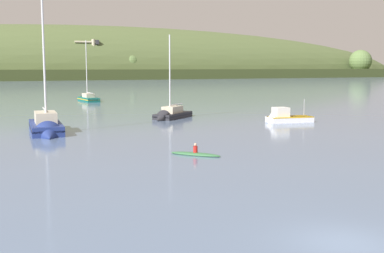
{
  "coord_description": "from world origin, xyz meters",
  "views": [
    {
      "loc": [
        -12.43,
        -13.7,
        6.5
      ],
      "look_at": [
        5.31,
        25.5,
        1.27
      ],
      "focal_mm": 46.16,
      "sensor_mm": 36.0,
      "label": 1
    }
  ],
  "objects_px": {
    "fishing_boat_moored": "(285,119)",
    "sailboat_far_left": "(47,130)",
    "sailboat_near_mooring": "(87,100)",
    "sailboat_midwater_white": "(170,116)",
    "dockside_crane": "(93,60)",
    "canoe_with_paddler": "(195,154)"
  },
  "relations": [
    {
      "from": "sailboat_near_mooring",
      "to": "sailboat_far_left",
      "type": "height_order",
      "value": "sailboat_far_left"
    },
    {
      "from": "sailboat_near_mooring",
      "to": "canoe_with_paddler",
      "type": "relative_size",
      "value": 3.57
    },
    {
      "from": "sailboat_near_mooring",
      "to": "sailboat_midwater_white",
      "type": "relative_size",
      "value": 1.09
    },
    {
      "from": "sailboat_midwater_white",
      "to": "dockside_crane",
      "type": "bearing_deg",
      "value": -140.76
    },
    {
      "from": "dockside_crane",
      "to": "canoe_with_paddler",
      "type": "height_order",
      "value": "dockside_crane"
    },
    {
      "from": "sailboat_far_left",
      "to": "fishing_boat_moored",
      "type": "xyz_separation_m",
      "value": [
        26.97,
        -1.4,
        0.01
      ]
    },
    {
      "from": "sailboat_far_left",
      "to": "canoe_with_paddler",
      "type": "xyz_separation_m",
      "value": [
        8.29,
        -16.8,
        -0.24
      ]
    },
    {
      "from": "dockside_crane",
      "to": "sailboat_midwater_white",
      "type": "height_order",
      "value": "dockside_crane"
    },
    {
      "from": "sailboat_far_left",
      "to": "fishing_boat_moored",
      "type": "relative_size",
      "value": 2.72
    },
    {
      "from": "dockside_crane",
      "to": "canoe_with_paddler",
      "type": "bearing_deg",
      "value": 81.14
    },
    {
      "from": "fishing_boat_moored",
      "to": "sailboat_far_left",
      "type": "bearing_deg",
      "value": 5.22
    },
    {
      "from": "sailboat_far_left",
      "to": "sailboat_midwater_white",
      "type": "bearing_deg",
      "value": 120.71
    },
    {
      "from": "sailboat_near_mooring",
      "to": "sailboat_midwater_white",
      "type": "height_order",
      "value": "sailboat_near_mooring"
    },
    {
      "from": "sailboat_near_mooring",
      "to": "sailboat_far_left",
      "type": "bearing_deg",
      "value": 158.34
    },
    {
      "from": "dockside_crane",
      "to": "sailboat_midwater_white",
      "type": "bearing_deg",
      "value": 81.97
    },
    {
      "from": "sailboat_near_mooring",
      "to": "sailboat_midwater_white",
      "type": "distance_m",
      "value": 36.32
    },
    {
      "from": "dockside_crane",
      "to": "fishing_boat_moored",
      "type": "xyz_separation_m",
      "value": [
        -25.97,
        -208.14,
        -9.45
      ]
    },
    {
      "from": "sailboat_far_left",
      "to": "fishing_boat_moored",
      "type": "height_order",
      "value": "sailboat_far_left"
    },
    {
      "from": "sailboat_near_mooring",
      "to": "canoe_with_paddler",
      "type": "height_order",
      "value": "sailboat_near_mooring"
    },
    {
      "from": "sailboat_near_mooring",
      "to": "canoe_with_paddler",
      "type": "distance_m",
      "value": 61.37
    },
    {
      "from": "canoe_with_paddler",
      "to": "sailboat_midwater_white",
      "type": "bearing_deg",
      "value": -59.23
    },
    {
      "from": "sailboat_near_mooring",
      "to": "sailboat_far_left",
      "type": "distance_m",
      "value": 46.41
    }
  ]
}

